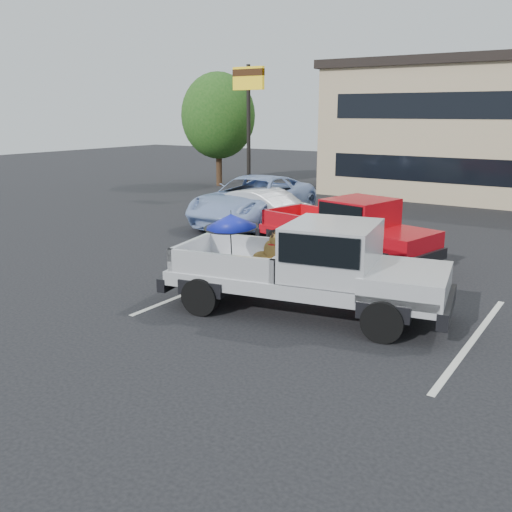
# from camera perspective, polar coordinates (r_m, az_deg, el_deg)

# --- Properties ---
(ground) EXTENTS (90.00, 90.00, 0.00)m
(ground) POSITION_cam_1_polar(r_m,az_deg,el_deg) (10.27, 1.55, -8.40)
(ground) COLOR black
(ground) RESTS_ON ground
(stripe_left) EXTENTS (0.12, 5.00, 0.01)m
(stripe_left) POSITION_cam_1_polar(r_m,az_deg,el_deg) (13.44, -4.80, -2.90)
(stripe_left) COLOR silver
(stripe_left) RESTS_ON ground
(stripe_right) EXTENTS (0.12, 5.00, 0.01)m
(stripe_right) POSITION_cam_1_polar(r_m,az_deg,el_deg) (10.99, 20.88, -7.82)
(stripe_right) COLOR silver
(stripe_right) RESTS_ON ground
(motel_sign) EXTENTS (1.60, 0.22, 6.00)m
(motel_sign) POSITION_cam_1_polar(r_m,az_deg,el_deg) (26.68, -0.76, 15.74)
(motel_sign) COLOR black
(motel_sign) RESTS_ON ground
(tree_left) EXTENTS (3.96, 3.96, 6.02)m
(tree_left) POSITION_cam_1_polar(r_m,az_deg,el_deg) (31.45, -3.80, 13.81)
(tree_left) COLOR #332114
(tree_left) RESTS_ON ground
(silver_pickup) EXTENTS (5.96, 3.01, 2.06)m
(silver_pickup) POSITION_cam_1_polar(r_m,az_deg,el_deg) (11.27, 6.36, -0.77)
(silver_pickup) COLOR black
(silver_pickup) RESTS_ON ground
(red_pickup) EXTENTS (5.47, 2.91, 1.71)m
(red_pickup) POSITION_cam_1_polar(r_m,az_deg,el_deg) (15.61, 9.85, 2.89)
(red_pickup) COLOR black
(red_pickup) RESTS_ON ground
(silver_sedan) EXTENTS (4.34, 2.04, 1.37)m
(silver_sedan) POSITION_cam_1_polar(r_m,az_deg,el_deg) (19.56, 1.24, 4.63)
(silver_sedan) COLOR silver
(silver_sedan) RESTS_ON ground
(blue_suv) EXTENTS (3.41, 6.32, 1.68)m
(blue_suv) POSITION_cam_1_polar(r_m,az_deg,el_deg) (20.79, -0.22, 5.63)
(blue_suv) COLOR #95AFDF
(blue_suv) RESTS_ON ground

